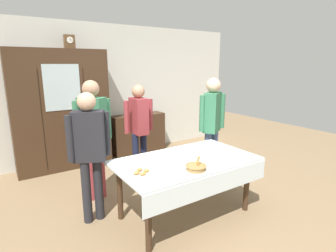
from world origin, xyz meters
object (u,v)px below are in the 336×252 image
object	(u,v)px
wall_cabinet	(62,111)
tea_cup_front_edge	(202,145)
bookshelf_low	(138,133)
bread_basket	(196,167)
person_near_right_end	(212,119)
dining_table	(187,168)
person_behind_table_left	(93,129)
tea_cup_near_left	(161,161)
book_stack	(138,112)
tea_cup_back_edge	(133,162)
person_beside_shelf	(90,146)
pastry_plate	(141,173)
spoon_center	(205,152)
tea_cup_mid_left	(179,161)
spoon_far_right	(231,152)
mantel_clock	(69,42)
person_behind_table_right	(139,123)

from	to	relation	value
wall_cabinet	tea_cup_front_edge	size ratio (longest dim) A/B	16.74
wall_cabinet	bookshelf_low	size ratio (longest dim) A/B	1.86
bread_basket	person_near_right_end	world-z (taller)	person_near_right_end
dining_table	wall_cabinet	xyz separation A→B (m)	(-0.90, 2.59, 0.43)
dining_table	person_behind_table_left	bearing A→B (deg)	126.58
bookshelf_low	person_behind_table_left	xyz separation A→B (m)	(-1.48, -1.55, 0.62)
tea_cup_near_left	tea_cup_front_edge	distance (m)	0.87
book_stack	tea_cup_near_left	distance (m)	2.74
wall_cabinet	tea_cup_near_left	bearing A→B (deg)	-77.18
tea_cup_back_edge	dining_table	bearing A→B (deg)	-21.38
tea_cup_near_left	person_beside_shelf	distance (m)	0.86
pastry_plate	person_behind_table_left	xyz separation A→B (m)	(-0.13, 1.16, 0.28)
bookshelf_low	person_beside_shelf	bearing A→B (deg)	-129.23
tea_cup_back_edge	pastry_plate	world-z (taller)	tea_cup_back_edge
wall_cabinet	spoon_center	size ratio (longest dim) A/B	18.29
pastry_plate	person_near_right_end	bearing A→B (deg)	23.47
tea_cup_front_edge	tea_cup_back_edge	distance (m)	1.13
wall_cabinet	tea_cup_mid_left	size ratio (longest dim) A/B	16.74
pastry_plate	person_beside_shelf	distance (m)	0.75
tea_cup_mid_left	spoon_far_right	bearing A→B (deg)	-4.79
wall_cabinet	mantel_clock	distance (m)	1.23
pastry_plate	person_behind_table_right	world-z (taller)	person_behind_table_right
bread_basket	spoon_far_right	size ratio (longest dim) A/B	2.02
person_near_right_end	tea_cup_near_left	bearing A→B (deg)	-156.94
tea_cup_mid_left	pastry_plate	bearing A→B (deg)	-175.40
bookshelf_low	spoon_far_right	distance (m)	2.76
mantel_clock	spoon_far_right	xyz separation A→B (m)	(1.33, -2.68, -1.54)
wall_cabinet	mantel_clock	size ratio (longest dim) A/B	9.07
tea_cup_near_left	person_behind_table_left	bearing A→B (deg)	115.56
tea_cup_mid_left	tea_cup_near_left	bearing A→B (deg)	147.87
mantel_clock	spoon_far_right	distance (m)	3.37
wall_cabinet	pastry_plate	xyz separation A→B (m)	(0.22, -2.66, -0.32)
pastry_plate	spoon_center	xyz separation A→B (m)	(1.08, 0.19, -0.01)
dining_table	person_behind_table_left	distance (m)	1.41
person_behind_table_right	book_stack	bearing A→B (deg)	63.74
tea_cup_front_edge	pastry_plate	size ratio (longest dim) A/B	0.46
bookshelf_low	person_behind_table_right	xyz separation A→B (m)	(-0.61, -1.24, 0.54)
person_beside_shelf	wall_cabinet	bearing A→B (deg)	86.30
spoon_center	person_behind_table_right	bearing A→B (deg)	104.97
mantel_clock	bookshelf_low	size ratio (longest dim) A/B	0.20
bookshelf_low	pastry_plate	world-z (taller)	bookshelf_low
tea_cup_back_edge	person_behind_table_left	world-z (taller)	person_behind_table_left
spoon_center	person_behind_table_left	size ratio (longest dim) A/B	0.07
person_beside_shelf	person_near_right_end	size ratio (longest dim) A/B	0.94
wall_cabinet	pastry_plate	size ratio (longest dim) A/B	7.77
book_stack	bookshelf_low	bearing A→B (deg)	180.00
tea_cup_back_edge	pastry_plate	bearing A→B (deg)	-100.50
pastry_plate	person_near_right_end	size ratio (longest dim) A/B	0.16
book_stack	tea_cup_near_left	xyz separation A→B (m)	(-1.00, -2.55, -0.12)
tea_cup_near_left	person_behind_table_right	xyz separation A→B (m)	(0.39, 1.31, 0.18)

